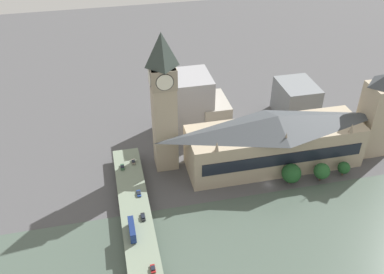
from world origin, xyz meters
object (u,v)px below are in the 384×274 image
at_px(parliament_hall, 275,141).
at_px(car_southbound_mid, 122,167).
at_px(car_northbound_mid, 153,269).
at_px(car_southbound_lead, 133,162).
at_px(car_northbound_lead, 143,217).
at_px(road_bridge, 142,255).
at_px(victoria_tower, 378,114).
at_px(clock_tower, 164,100).
at_px(car_northbound_tail, 139,193).
at_px(double_decker_bus_lead, 132,229).

distance_m(parliament_hall, car_southbound_mid, 79.62).
height_order(car_northbound_mid, car_southbound_lead, car_northbound_mid).
bearing_deg(car_northbound_lead, road_bridge, 171.50).
bearing_deg(victoria_tower, clock_tower, 84.01).
height_order(clock_tower, victoria_tower, clock_tower).
xyz_separation_m(car_northbound_tail, car_southbound_lead, (24.57, -0.12, 0.05)).
height_order(car_northbound_lead, car_southbound_lead, car_northbound_lead).
height_order(car_northbound_lead, car_northbound_tail, car_northbound_lead).
height_order(car_northbound_lead, car_northbound_mid, car_northbound_lead).
distance_m(victoria_tower, car_northbound_mid, 144.07).
xyz_separation_m(parliament_hall, car_northbound_lead, (-30.68, 73.12, -8.54)).
relative_size(car_northbound_mid, car_southbound_lead, 1.00).
bearing_deg(car_southbound_lead, car_northbound_mid, -179.98).
bearing_deg(double_decker_bus_lead, road_bridge, -166.29).
bearing_deg(car_northbound_tail, clock_tower, -33.37).
bearing_deg(road_bridge, car_northbound_lead, -8.50).
distance_m(car_northbound_lead, car_northbound_mid, 28.46).
distance_m(parliament_hall, double_decker_bus_lead, 88.05).
distance_m(double_decker_bus_lead, car_southbound_mid, 45.55).
bearing_deg(car_northbound_lead, car_northbound_mid, -179.62).
bearing_deg(parliament_hall, car_northbound_lead, 112.76).
height_order(victoria_tower, car_northbound_tail, victoria_tower).
bearing_deg(road_bridge, car_northbound_mid, -161.29).
relative_size(double_decker_bus_lead, car_northbound_mid, 2.99).
bearing_deg(car_northbound_tail, car_southbound_mid, 15.11).
bearing_deg(car_northbound_tail, victoria_tower, -83.45).
relative_size(clock_tower, car_northbound_mid, 18.75).
bearing_deg(road_bridge, parliament_hall, -56.64).
height_order(victoria_tower, road_bridge, victoria_tower).
height_order(parliament_hall, victoria_tower, victoria_tower).
relative_size(victoria_tower, car_southbound_lead, 13.06).
bearing_deg(road_bridge, clock_tower, -18.39).
xyz_separation_m(victoria_tower, car_northbound_lead, (-30.74, 130.39, -17.28)).
distance_m(clock_tower, car_southbound_lead, 37.66).
bearing_deg(car_northbound_tail, car_northbound_lead, 179.83).
distance_m(car_northbound_mid, car_southbound_lead, 68.80).
bearing_deg(victoria_tower, car_southbound_lead, 85.78).
distance_m(clock_tower, car_northbound_tail, 46.24).
xyz_separation_m(double_decker_bus_lead, car_southbound_lead, (48.56, -5.78, -2.11)).
xyz_separation_m(parliament_hall, road_bridge, (-50.04, 76.01, -10.31)).
height_order(parliament_hall, road_bridge, parliament_hall).
relative_size(double_decker_bus_lead, car_southbound_lead, 3.01).
distance_m(double_decker_bus_lead, car_northbound_lead, 10.17).
relative_size(victoria_tower, car_southbound_mid, 11.44).
bearing_deg(clock_tower, car_northbound_tail, 146.63).
xyz_separation_m(victoria_tower, car_northbound_mid, (-59.19, 130.20, -17.31)).
bearing_deg(victoria_tower, parliament_hall, 90.06).
bearing_deg(car_northbound_mid, parliament_hall, -50.96).
xyz_separation_m(parliament_hall, victoria_tower, (0.06, -57.27, 8.74)).
distance_m(parliament_hall, clock_tower, 61.84).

